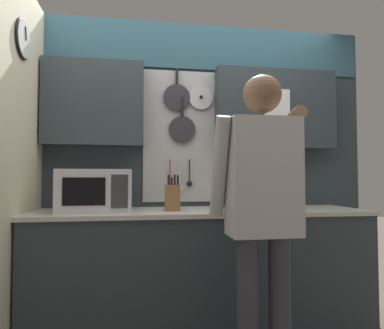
{
  "coord_description": "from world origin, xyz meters",
  "views": [
    {
      "loc": [
        -0.47,
        -2.5,
        1.16
      ],
      "look_at": [
        -0.04,
        0.22,
        1.28
      ],
      "focal_mm": 32.0,
      "sensor_mm": 36.0,
      "label": 1
    }
  ],
  "objects_px": {
    "microwave": "(96,191)",
    "utensil_crock": "(271,197)",
    "knife_block": "(173,197)",
    "person": "(262,201)"
  },
  "relations": [
    {
      "from": "microwave",
      "to": "utensil_crock",
      "type": "height_order",
      "value": "utensil_crock"
    },
    {
      "from": "knife_block",
      "to": "person",
      "type": "height_order",
      "value": "person"
    },
    {
      "from": "knife_block",
      "to": "utensil_crock",
      "type": "height_order",
      "value": "utensil_crock"
    },
    {
      "from": "knife_block",
      "to": "utensil_crock",
      "type": "distance_m",
      "value": 0.75
    },
    {
      "from": "knife_block",
      "to": "utensil_crock",
      "type": "xyz_separation_m",
      "value": [
        0.75,
        -0.0,
        -0.0
      ]
    },
    {
      "from": "microwave",
      "to": "knife_block",
      "type": "distance_m",
      "value": 0.54
    },
    {
      "from": "knife_block",
      "to": "utensil_crock",
      "type": "relative_size",
      "value": 0.73
    },
    {
      "from": "knife_block",
      "to": "person",
      "type": "bearing_deg",
      "value": -57.53
    },
    {
      "from": "microwave",
      "to": "knife_block",
      "type": "bearing_deg",
      "value": 0.08
    },
    {
      "from": "utensil_crock",
      "to": "person",
      "type": "height_order",
      "value": "person"
    }
  ]
}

